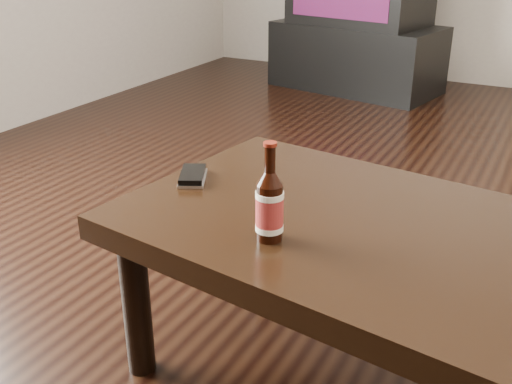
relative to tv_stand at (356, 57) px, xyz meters
The scene contains 5 objects.
floor 2.74m from the tv_stand, 64.91° to the right, with size 5.00×6.00×0.01m, color black.
tv_stand is the anchor object (origin of this frame).
coffee_table 2.92m from the tv_stand, 69.77° to the right, with size 1.22×0.82×0.43m.
beer_bottle 3.01m from the tv_stand, 74.27° to the right, with size 0.07×0.07×0.20m.
phone 2.76m from the tv_stand, 79.37° to the right, with size 0.11×0.13×0.02m.
Camera 1 is at (0.13, -1.35, 1.00)m, focal length 42.00 mm.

